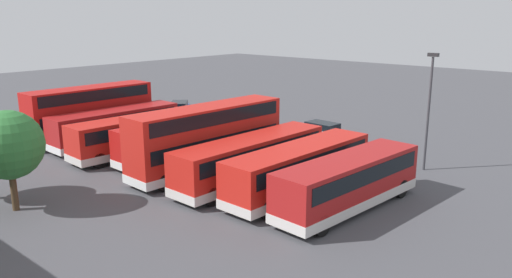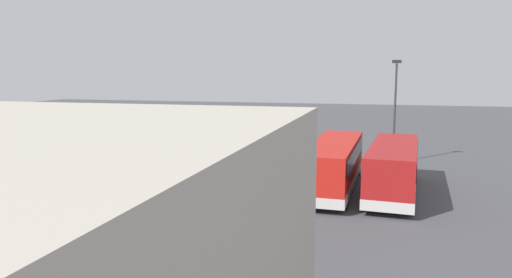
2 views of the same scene
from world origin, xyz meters
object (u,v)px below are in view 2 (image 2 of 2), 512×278
(bus_single_deck_sixth, at_px, (116,155))
(bus_double_decker_far_end, at_px, (27,139))
(car_small_green, at_px, (274,144))
(waste_bin_yellow, at_px, (192,146))
(bus_single_deck_third, at_px, (276,161))
(bus_single_deck_fifth, at_px, (172,155))
(bus_single_deck_second, at_px, (334,163))
(lamp_post_tall, at_px, (395,104))
(bus_single_deck_seventh, at_px, (69,151))
(car_hatchback_silver, at_px, (95,139))
(bus_single_deck_near_end, at_px, (393,167))
(bus_double_decker_fourth, at_px, (217,146))

(bus_single_deck_sixth, xyz_separation_m, bus_double_decker_far_end, (7.12, -0.00, 0.83))
(car_small_green, relative_size, waste_bin_yellow, 4.92)
(bus_single_deck_third, height_order, bus_single_deck_fifth, same)
(bus_single_deck_second, bearing_deg, bus_single_deck_fifth, -0.98)
(bus_single_deck_third, distance_m, bus_single_deck_sixth, 10.96)
(bus_double_decker_far_end, xyz_separation_m, lamp_post_tall, (-25.33, -10.37, 2.27))
(bus_single_deck_sixth, bearing_deg, bus_single_deck_second, -176.88)
(bus_single_deck_seventh, xyz_separation_m, car_hatchback_silver, (5.73, -11.60, -0.92))
(bus_single_deck_near_end, distance_m, waste_bin_yellow, 20.65)
(bus_single_deck_second, xyz_separation_m, waste_bin_yellow, (13.91, -10.83, -1.15))
(bus_single_deck_seventh, height_order, waste_bin_yellow, bus_single_deck_seventh)
(bus_single_deck_seventh, bearing_deg, waste_bin_yellow, -111.63)
(bus_single_deck_seventh, xyz_separation_m, waste_bin_yellow, (-4.49, -11.32, -1.15))
(bus_single_deck_third, bearing_deg, bus_single_deck_seventh, 0.56)
(bus_single_deck_third, relative_size, waste_bin_yellow, 12.51)
(bus_single_deck_sixth, height_order, car_small_green, bus_single_deck_sixth)
(bus_double_decker_far_end, height_order, waste_bin_yellow, bus_double_decker_far_end)
(bus_single_deck_near_end, bearing_deg, bus_single_deck_third, 0.93)
(bus_single_deck_fifth, relative_size, lamp_post_tall, 1.33)
(bus_single_deck_seventh, distance_m, bus_double_decker_far_end, 3.35)
(bus_single_deck_fifth, bearing_deg, waste_bin_yellow, -74.02)
(bus_single_deck_second, height_order, waste_bin_yellow, bus_single_deck_second)
(bus_single_deck_second, relative_size, lamp_post_tall, 1.40)
(bus_single_deck_sixth, relative_size, car_small_green, 2.46)
(bus_single_deck_fifth, relative_size, waste_bin_yellow, 11.25)
(bus_single_deck_sixth, distance_m, bus_double_decker_far_end, 7.17)
(bus_double_decker_fourth, height_order, car_small_green, bus_double_decker_fourth)
(bus_single_deck_sixth, distance_m, lamp_post_tall, 21.19)
(car_small_green, bearing_deg, car_hatchback_silver, 4.46)
(bus_double_decker_fourth, bearing_deg, car_small_green, -93.61)
(bus_single_deck_near_end, xyz_separation_m, bus_single_deck_second, (3.50, -0.23, 0.00))
(car_small_green, bearing_deg, bus_single_deck_third, 103.18)
(bus_single_deck_fifth, bearing_deg, bus_double_decker_fourth, 168.74)
(bus_double_decker_fourth, bearing_deg, bus_single_deck_fifth, -11.26)
(bus_single_deck_second, xyz_separation_m, bus_single_deck_third, (3.55, 0.34, 0.00))
(lamp_post_tall, relative_size, waste_bin_yellow, 8.49)
(bus_double_decker_far_end, distance_m, car_hatchback_silver, 12.29)
(bus_single_deck_seventh, relative_size, waste_bin_yellow, 11.64)
(waste_bin_yellow, bearing_deg, car_small_green, -167.33)
(bus_single_deck_second, relative_size, bus_double_decker_fourth, 0.94)
(bus_single_deck_near_end, distance_m, car_hatchback_silver, 29.88)
(bus_single_deck_second, distance_m, bus_double_decker_fourth, 7.44)
(car_hatchback_silver, relative_size, car_small_green, 0.96)
(bus_single_deck_fifth, distance_m, bus_single_deck_seventh, 7.57)
(bus_single_deck_second, bearing_deg, waste_bin_yellow, -37.91)
(bus_single_deck_near_end, xyz_separation_m, bus_single_deck_sixth, (18.00, 0.56, 0.00))
(bus_single_deck_seventh, distance_m, car_small_green, 17.59)
(bus_double_decker_far_end, bearing_deg, lamp_post_tall, -157.74)
(bus_single_deck_fifth, height_order, waste_bin_yellow, bus_single_deck_fifth)
(bus_double_decker_fourth, relative_size, bus_single_deck_fifth, 1.13)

